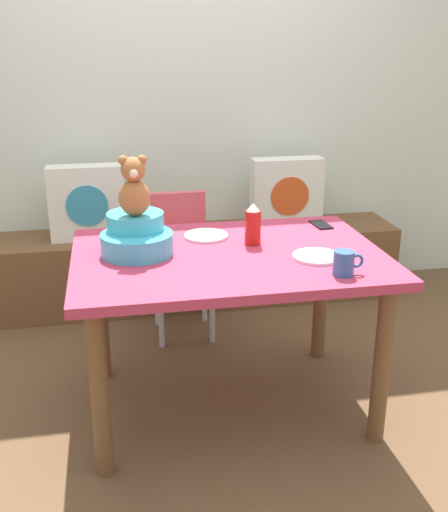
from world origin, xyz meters
name	(u,v)px	position (x,y,z in m)	size (l,w,h in m)	color
ground_plane	(228,404)	(0.00, 0.00, 0.00)	(8.00, 8.00, 0.00)	brown
back_wall	(182,88)	(0.00, 1.48, 1.30)	(4.40, 0.10, 2.60)	silver
window_bench	(191,266)	(0.00, 1.21, 0.23)	(2.60, 0.44, 0.46)	brown
pillow_floral_left	(87,203)	(-0.61, 1.18, 0.68)	(0.44, 0.15, 0.44)	white
pillow_floral_right	(287,193)	(0.60, 1.18, 0.68)	(0.44, 0.15, 0.44)	white
dining_table	(228,276)	(0.00, 0.00, 0.64)	(1.29, 0.91, 0.74)	#B73351
highchair	(182,246)	(-0.11, 0.77, 0.52)	(0.34, 0.45, 0.79)	#D84C59
infant_seat_teal	(136,236)	(-0.38, 0.08, 0.81)	(0.30, 0.33, 0.16)	#3DB1C9
teddy_bear	(134,188)	(-0.38, 0.08, 1.02)	(0.13, 0.12, 0.25)	#A86637
ketchup_bottle	(253,225)	(0.13, 0.09, 0.83)	(0.07, 0.07, 0.18)	red
coffee_mug	(344,263)	(0.38, -0.33, 0.79)	(0.12, 0.08, 0.09)	#335999
dinner_plate_near	(206,236)	(-0.06, 0.23, 0.75)	(0.20, 0.20, 0.01)	white
dinner_plate_far	(317,256)	(0.34, -0.13, 0.75)	(0.20, 0.20, 0.01)	white
cell_phone	(321,225)	(0.51, 0.30, 0.74)	(0.07, 0.14, 0.01)	black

